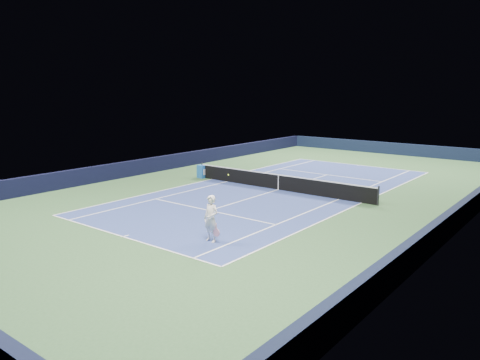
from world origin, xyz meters
The scene contains 19 objects.
ground centered at (0.00, 0.00, 0.00)m, with size 40.00×40.00×0.00m, color #2F522D.
wall_far centered at (0.00, 19.82, 0.55)m, with size 22.00×0.35×1.10m, color black.
wall_right centered at (10.82, 0.00, 0.55)m, with size 0.35×40.00×1.10m, color black.
wall_left centered at (-10.82, 0.00, 0.55)m, with size 0.35×40.00×1.10m, color black.
court_surface centered at (0.00, 0.00, 0.00)m, with size 10.97×23.77×0.01m, color navy.
baseline_far centered at (0.00, 11.88, 0.01)m, with size 10.97×0.08×0.00m, color white.
baseline_near centered at (0.00, -11.88, 0.01)m, with size 10.97×0.08×0.00m, color white.
sideline_doubles_right centered at (5.49, 0.00, 0.01)m, with size 0.08×23.77×0.00m, color white.
sideline_doubles_left centered at (-5.49, 0.00, 0.01)m, with size 0.08×23.77×0.00m, color white.
sideline_singles_right centered at (4.12, 0.00, 0.01)m, with size 0.08×23.77×0.00m, color white.
sideline_singles_left centered at (-4.12, 0.00, 0.01)m, with size 0.08×23.77×0.00m, color white.
service_line_far centered at (0.00, 6.40, 0.01)m, with size 8.23×0.08×0.00m, color white.
service_line_near centered at (0.00, -6.40, 0.01)m, with size 8.23×0.08×0.00m, color white.
center_service_line centered at (0.00, 0.00, 0.01)m, with size 0.08×12.80×0.00m, color white.
center_mark_far centered at (0.00, 11.73, 0.01)m, with size 0.08×0.30×0.00m, color white.
center_mark_near centered at (0.00, -11.73, 0.01)m, with size 0.08×0.30×0.00m, color white.
tennis_net centered at (0.00, 0.00, 0.50)m, with size 12.90×0.10×1.07m.
sponsor_cube centered at (-6.40, -0.03, 0.45)m, with size 0.62×0.54×0.90m.
tennis_player centered at (3.36, -10.02, 0.97)m, with size 0.85×1.28×2.69m.
Camera 1 is at (15.64, -23.73, 6.22)m, focal length 35.00 mm.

